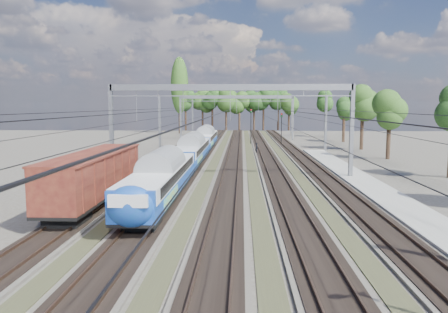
{
  "coord_description": "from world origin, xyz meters",
  "views": [
    {
      "loc": [
        1.1,
        -11.7,
        6.98
      ],
      "look_at": [
        -0.35,
        24.06,
        2.8
      ],
      "focal_mm": 35.0,
      "sensor_mm": 36.0,
      "label": 1
    }
  ],
  "objects_px": {
    "freight_boxcar": "(95,175)",
    "worker": "(257,148)",
    "signal_far": "(281,125)",
    "signal_near": "(251,122)",
    "emu_train": "(192,148)"
  },
  "relations": [
    {
      "from": "emu_train",
      "to": "signal_near",
      "type": "relative_size",
      "value": 8.71
    },
    {
      "from": "signal_near",
      "to": "signal_far",
      "type": "xyz_separation_m",
      "value": [
        5.2,
        -3.98,
        -0.46
      ]
    },
    {
      "from": "signal_near",
      "to": "signal_far",
      "type": "distance_m",
      "value": 6.57
    },
    {
      "from": "freight_boxcar",
      "to": "signal_far",
      "type": "height_order",
      "value": "signal_far"
    },
    {
      "from": "emu_train",
      "to": "freight_boxcar",
      "type": "xyz_separation_m",
      "value": [
        -4.5,
        -19.15,
        -0.05
      ]
    },
    {
      "from": "emu_train",
      "to": "worker",
      "type": "distance_m",
      "value": 16.82
    },
    {
      "from": "worker",
      "to": "emu_train",
      "type": "bearing_deg",
      "value": 142.76
    },
    {
      "from": "signal_near",
      "to": "freight_boxcar",
      "type": "bearing_deg",
      "value": -119.05
    },
    {
      "from": "signal_far",
      "to": "emu_train",
      "type": "bearing_deg",
      "value": -108.38
    },
    {
      "from": "emu_train",
      "to": "signal_near",
      "type": "height_order",
      "value": "signal_near"
    },
    {
      "from": "emu_train",
      "to": "signal_far",
      "type": "relative_size",
      "value": 9.82
    },
    {
      "from": "freight_boxcar",
      "to": "worker",
      "type": "bearing_deg",
      "value": 70.16
    },
    {
      "from": "worker",
      "to": "signal_near",
      "type": "xyz_separation_m",
      "value": [
        -0.49,
        16.64,
        3.25
      ]
    },
    {
      "from": "worker",
      "to": "signal_far",
      "type": "xyz_separation_m",
      "value": [
        4.71,
        12.66,
        2.79
      ]
    },
    {
      "from": "emu_train",
      "to": "signal_near",
      "type": "distance_m",
      "value": 32.37
    }
  ]
}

